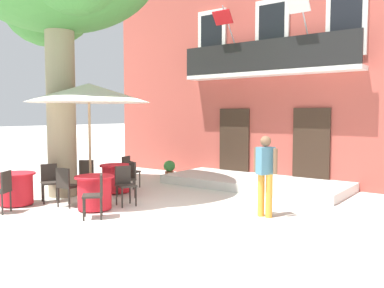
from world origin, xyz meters
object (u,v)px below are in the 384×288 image
cafe_chair_front_1 (87,174)px  ground_planter_left (169,168)px  cafe_table_front (116,178)px  cafe_umbrella (89,93)px  cafe_chair_near_tree_0 (125,183)px  cafe_chair_near_tree_2 (96,193)px  cafe_chair_near_tree_1 (66,184)px  cafe_table_middle (16,189)px  pedestrian_near_entrance (265,171)px  cafe_chair_middle_0 (50,180)px  cafe_chair_front_0 (129,170)px  cafe_chair_middle_2 (2,189)px  cafe_chair_front_2 (129,177)px  cafe_table_near_tree (95,192)px

cafe_chair_front_1 → ground_planter_left: cafe_chair_front_1 is taller
cafe_table_front → cafe_umbrella: 2.56m
cafe_chair_near_tree_0 → cafe_chair_near_tree_2: 1.25m
cafe_chair_near_tree_0 → cafe_chair_near_tree_1: (-0.92, -0.94, 0.00)m
cafe_table_front → cafe_umbrella: (0.42, -1.20, 2.22)m
cafe_chair_near_tree_1 → cafe_table_middle: size_ratio=1.05×
cafe_umbrella → cafe_chair_near_tree_2: bearing=-35.0°
cafe_chair_near_tree_1 → cafe_umbrella: (0.04, 0.66, 2.08)m
pedestrian_near_entrance → cafe_table_middle: bearing=-153.9°
cafe_chair_middle_0 → cafe_chair_front_1: size_ratio=1.00×
cafe_chair_front_0 → pedestrian_near_entrance: 4.69m
cafe_chair_middle_0 → ground_planter_left: 4.48m
cafe_chair_near_tree_1 → cafe_chair_middle_2: size_ratio=1.00×
cafe_chair_near_tree_2 → cafe_chair_front_2: (-0.98, 1.87, 0.00)m
cafe_chair_middle_0 → cafe_chair_front_2: same height
cafe_chair_near_tree_1 → pedestrian_near_entrance: (4.03, 1.92, 0.42)m
cafe_table_near_tree → pedestrian_near_entrance: size_ratio=0.51×
cafe_chair_middle_2 → cafe_table_front: bearing=85.2°
cafe_chair_middle_0 → cafe_chair_near_tree_2: bearing=-9.6°
cafe_chair_near_tree_0 → pedestrian_near_entrance: (3.11, 0.98, 0.42)m
cafe_chair_near_tree_0 → cafe_chair_near_tree_2: same height
cafe_chair_middle_2 → pedestrian_near_entrance: (4.66, 3.10, 0.42)m
cafe_chair_front_1 → cafe_chair_middle_2: bearing=-83.5°
cafe_table_front → cafe_umbrella: cafe_umbrella is taller
cafe_chair_middle_2 → cafe_chair_front_2: (0.98, 2.81, 0.00)m
cafe_chair_near_tree_2 → cafe_table_middle: bearing=-172.0°
cafe_table_near_tree → cafe_chair_middle_2: (-1.35, -1.39, 0.14)m
cafe_chair_near_tree_2 → cafe_table_front: cafe_chair_near_tree_2 is taller
cafe_chair_front_0 → cafe_umbrella: bearing=-71.4°
ground_planter_left → cafe_table_near_tree: bearing=-70.9°
cafe_chair_front_0 → cafe_table_front: bearing=-72.3°
cafe_chair_middle_2 → cafe_table_front: size_ratio=1.05×
cafe_table_near_tree → cafe_chair_front_2: bearing=104.8°
cafe_table_near_tree → ground_planter_left: bearing=109.1°
cafe_chair_middle_2 → cafe_umbrella: 2.85m
cafe_chair_near_tree_2 → cafe_table_front: 2.70m
cafe_table_middle → cafe_chair_middle_0: size_ratio=0.95×
cafe_chair_near_tree_1 → cafe_chair_front_2: (0.35, 1.63, 0.00)m
cafe_chair_near_tree_1 → pedestrian_near_entrance: pedestrian_near_entrance is taller
cafe_chair_near_tree_0 → cafe_chair_middle_0: size_ratio=1.00×
cafe_table_front → cafe_umbrella: bearing=-70.8°
pedestrian_near_entrance → cafe_chair_middle_0: bearing=-159.6°
cafe_table_middle → cafe_chair_middle_2: (0.47, -0.59, 0.14)m
cafe_chair_near_tree_2 → cafe_chair_middle_2: size_ratio=1.00×
ground_planter_left → pedestrian_near_entrance: 5.55m
cafe_chair_front_1 → cafe_umbrella: cafe_umbrella is taller
cafe_table_front → ground_planter_left: (-0.42, 2.75, -0.06)m
cafe_chair_front_0 → cafe_chair_front_1: (-0.31, -1.24, 0.00)m
cafe_table_near_tree → cafe_umbrella: (-0.68, 0.44, 2.22)m
cafe_chair_near_tree_0 → pedestrian_near_entrance: 3.29m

